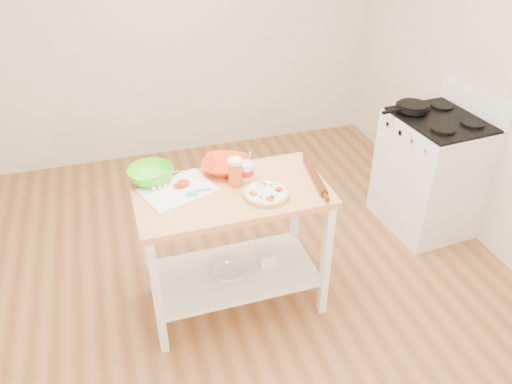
{
  "coord_description": "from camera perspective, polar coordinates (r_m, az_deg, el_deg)",
  "views": [
    {
      "loc": [
        -0.61,
        -2.38,
        2.5
      ],
      "look_at": [
        0.15,
        0.06,
        0.82
      ],
      "focal_mm": 35.0,
      "sensor_mm": 36.0,
      "label": 1
    }
  ],
  "objects": [
    {
      "name": "prep_island",
      "position": [
        3.07,
        -2.67,
        -3.76
      ],
      "size": [
        1.14,
        0.63,
        0.9
      ],
      "rotation": [
        0.0,
        0.0,
        0.01
      ],
      "color": "tan",
      "rests_on": "ground"
    },
    {
      "name": "yogurt_tub",
      "position": [
        3.0,
        -1.15,
        2.39
      ],
      "size": [
        0.09,
        0.09,
        0.2
      ],
      "color": "white",
      "rests_on": "prep_island"
    },
    {
      "name": "beer_pint",
      "position": [
        2.93,
        -2.4,
        2.28
      ],
      "size": [
        0.09,
        0.09,
        0.17
      ],
      "color": "#D45F1A",
      "rests_on": "prep_island"
    },
    {
      "name": "cutting_board",
      "position": [
        2.95,
        -9.0,
        0.29
      ],
      "size": [
        0.48,
        0.42,
        0.04
      ],
      "rotation": [
        0.0,
        0.0,
        0.34
      ],
      "color": "white",
      "rests_on": "prep_island"
    },
    {
      "name": "knife",
      "position": [
        3.04,
        -11.54,
        1.3
      ],
      "size": [
        0.25,
        0.14,
        0.01
      ],
      "rotation": [
        0.0,
        0.0,
        0.41
      ],
      "color": "silver",
      "rests_on": "cutting_board"
    },
    {
      "name": "green_bowl",
      "position": [
        3.05,
        -11.94,
        1.93
      ],
      "size": [
        0.36,
        0.36,
        0.09
      ],
      "primitive_type": "imported",
      "rotation": [
        0.0,
        0.0,
        0.4
      ],
      "color": "#56E31A",
      "rests_on": "prep_island"
    },
    {
      "name": "room_shell",
      "position": [
        2.71,
        -2.67,
        8.27
      ],
      "size": [
        4.04,
        4.54,
        2.74
      ],
      "color": "#976237",
      "rests_on": "ground"
    },
    {
      "name": "shelf_bin",
      "position": [
        3.34,
        1.2,
        -7.58
      ],
      "size": [
        0.11,
        0.11,
        0.11
      ],
      "primitive_type": "cube",
      "rotation": [
        0.0,
        0.0,
        0.01
      ],
      "color": "white",
      "rests_on": "prep_island"
    },
    {
      "name": "pizza",
      "position": [
        2.87,
        1.19,
        -0.14
      ],
      "size": [
        0.27,
        0.27,
        0.04
      ],
      "rotation": [
        0.0,
        0.0,
        -0.28
      ],
      "color": "#DFA85F",
      "rests_on": "prep_island"
    },
    {
      "name": "spatula",
      "position": [
        2.9,
        -6.68,
        0.02
      ],
      "size": [
        0.15,
        0.05,
        0.01
      ],
      "rotation": [
        0.0,
        0.0,
        -0.03
      ],
      "color": "teal",
      "rests_on": "cutting_board"
    },
    {
      "name": "rolling_pin",
      "position": [
        3.03,
        6.75,
        1.81
      ],
      "size": [
        0.1,
        0.41,
        0.05
      ],
      "primitive_type": "cylinder",
      "rotation": [
        1.57,
        0.0,
        -0.13
      ],
      "color": "#572913",
      "rests_on": "prep_island"
    },
    {
      "name": "skillet",
      "position": [
        3.97,
        17.4,
        9.24
      ],
      "size": [
        0.4,
        0.25,
        0.03
      ],
      "rotation": [
        0.0,
        0.0,
        0.11
      ],
      "color": "black",
      "rests_on": "gas_stove"
    },
    {
      "name": "shelf_glass_bowl",
      "position": [
        3.26,
        -3.08,
        -9.09
      ],
      "size": [
        0.3,
        0.3,
        0.07
      ],
      "primitive_type": "imported",
      "rotation": [
        0.0,
        0.0,
        0.3
      ],
      "color": "silver",
      "rests_on": "prep_island"
    },
    {
      "name": "orange_bowl",
      "position": [
        3.1,
        -3.53,
        2.98
      ],
      "size": [
        0.37,
        0.37,
        0.07
      ],
      "primitive_type": "imported",
      "rotation": [
        0.0,
        0.0,
        -0.4
      ],
      "color": "#F03710",
      "rests_on": "prep_island"
    },
    {
      "name": "gas_stove",
      "position": [
        4.15,
        19.31,
        2.1
      ],
      "size": [
        0.65,
        0.74,
        1.11
      ],
      "rotation": [
        0.0,
        0.0,
        0.08
      ],
      "color": "white",
      "rests_on": "ground"
    }
  ]
}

